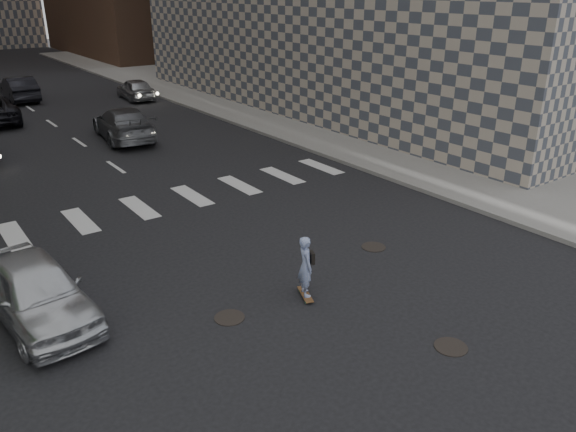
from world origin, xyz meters
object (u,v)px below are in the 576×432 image
skateboarder (306,266)px  traffic_car_d (135,89)px  silver_sedan (36,291)px  traffic_car_e (19,89)px  traffic_car_b (123,124)px

skateboarder → traffic_car_d: 27.85m
skateboarder → traffic_car_d: (6.52, 27.08, -0.15)m
skateboarder → traffic_car_d: skateboarder is taller
silver_sedan → traffic_car_e: size_ratio=0.90×
silver_sedan → traffic_car_e: (5.65, 28.32, 0.05)m
traffic_car_d → traffic_car_e: 7.51m
silver_sedan → traffic_car_b: 16.38m
silver_sedan → skateboarder: bearing=-32.3°
traffic_car_b → traffic_car_e: bearing=-75.3°
skateboarder → silver_sedan: bearing=174.5°
skateboarder → traffic_car_d: size_ratio=0.39×
traffic_car_d → traffic_car_b: bearing=69.1°
traffic_car_b → silver_sedan: bearing=69.7°
traffic_car_b → traffic_car_e: (-1.87, 13.76, 0.01)m
silver_sedan → traffic_car_d: size_ratio=1.05×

